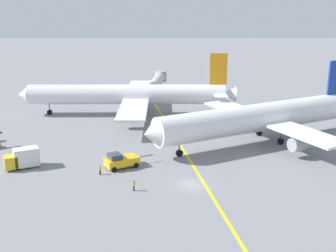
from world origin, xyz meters
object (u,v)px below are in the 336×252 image
object	(u,v)px
airliner_at_gate_left	(129,95)
gse_catering_truck_tall	(22,158)
jet_bridge	(158,80)
ground_crew_wing_walker_right	(100,170)
airliner_being_pushed	(260,118)
pushback_tug	(121,160)
ground_crew_marshaller_foreground	(134,185)

from	to	relation	value
airliner_at_gate_left	gse_catering_truck_tall	world-z (taller)	airliner_at_gate_left
airliner_at_gate_left	jet_bridge	xyz separation A→B (m)	(7.40, 27.21, -1.01)
jet_bridge	ground_crew_wing_walker_right	bearing A→B (deg)	-98.12
airliner_at_gate_left	gse_catering_truck_tall	xyz separation A→B (m)	(-16.14, -36.93, -3.46)
ground_crew_wing_walker_right	airliner_being_pushed	bearing A→B (deg)	29.08
gse_catering_truck_tall	airliner_being_pushed	bearing A→B (deg)	17.01
airliner_being_pushed	gse_catering_truck_tall	distance (m)	46.64
pushback_tug	jet_bridge	world-z (taller)	jet_bridge
pushback_tug	ground_crew_marshaller_foreground	world-z (taller)	pushback_tug
gse_catering_truck_tall	ground_crew_marshaller_foreground	bearing A→B (deg)	-26.56
airliner_at_gate_left	pushback_tug	xyz separation A→B (m)	(0.99, -37.08, -3.94)
airliner_being_pushed	gse_catering_truck_tall	size ratio (longest dim) A/B	7.66
pushback_tug	gse_catering_truck_tall	xyz separation A→B (m)	(-17.13, 0.15, 0.48)
ground_crew_marshaller_foreground	jet_bridge	world-z (taller)	jet_bridge
airliner_at_gate_left	airliner_being_pushed	size ratio (longest dim) A/B	1.15
airliner_at_gate_left	ground_crew_marshaller_foreground	world-z (taller)	airliner_at_gate_left
pushback_tug	ground_crew_wing_walker_right	bearing A→B (deg)	-134.79
gse_catering_truck_tall	ground_crew_wing_walker_right	size ratio (longest dim) A/B	3.98
pushback_tug	gse_catering_truck_tall	bearing A→B (deg)	179.50
airliner_being_pushed	jet_bridge	world-z (taller)	airliner_being_pushed
ground_crew_marshaller_foreground	ground_crew_wing_walker_right	xyz separation A→B (m)	(-6.03, 6.55, -0.07)
ground_crew_wing_walker_right	jet_bridge	distance (m)	68.31
ground_crew_marshaller_foreground	airliner_at_gate_left	bearing A→B (deg)	94.61
airliner_at_gate_left	ground_crew_marshaller_foreground	bearing A→B (deg)	-85.39
pushback_tug	jet_bridge	bearing A→B (deg)	84.31
airliner_at_gate_left	airliner_being_pushed	distance (m)	36.71
ground_crew_wing_walker_right	jet_bridge	size ratio (longest dim) A/B	0.08
pushback_tug	ground_crew_marshaller_foreground	distance (m)	10.21
airliner_at_gate_left	jet_bridge	size ratio (longest dim) A/B	2.66
airliner_being_pushed	ground_crew_marshaller_foreground	size ratio (longest dim) A/B	28.44
ground_crew_marshaller_foreground	pushback_tug	bearing A→B (deg)	105.91
pushback_tug	gse_catering_truck_tall	distance (m)	17.13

